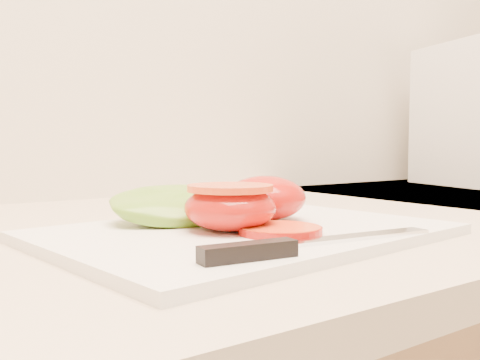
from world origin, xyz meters
TOP-DOWN VIEW (x-y plane):
  - cutting_board at (-0.21, 1.57)m, footprint 0.39×0.30m
  - tomato_half_dome at (-0.16, 1.59)m, footprint 0.09×0.09m
  - tomato_half_cut at (-0.23, 1.56)m, footprint 0.09×0.09m
  - tomato_slice_0 at (-0.20, 1.52)m, footprint 0.07×0.07m
  - lettuce_leaf_0 at (-0.23, 1.64)m, footprint 0.17×0.12m
  - knife at (-0.24, 1.46)m, footprint 0.24×0.04m

SIDE VIEW (x-z plane):
  - cutting_board at x=-0.21m, z-range 0.93..0.94m
  - tomato_slice_0 at x=-0.20m, z-range 0.94..0.95m
  - knife at x=-0.24m, z-range 0.94..0.95m
  - lettuce_leaf_0 at x=-0.23m, z-range 0.94..0.97m
  - tomato_half_cut at x=-0.23m, z-range 0.94..0.98m
  - tomato_half_dome at x=-0.16m, z-range 0.94..0.99m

